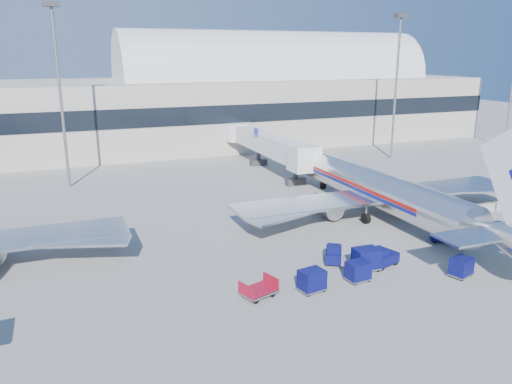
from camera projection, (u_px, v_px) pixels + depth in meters
name	position (u px, v px, depth m)	size (l,w,h in m)	color
ground	(318.00, 245.00, 44.84)	(260.00, 260.00, 0.00)	gray
terminal	(99.00, 107.00, 88.07)	(170.00, 28.15, 21.00)	#B2AA9E
airliner_main	(383.00, 191.00, 51.67)	(32.00, 37.26, 12.07)	silver
jetbridge_near	(264.00, 142.00, 74.09)	(4.40, 27.50, 6.25)	silver
mast_west	(58.00, 69.00, 60.60)	(2.00, 1.20, 22.60)	slate
mast_east	(397.00, 66.00, 78.47)	(2.00, 1.20, 22.60)	slate
barrier_near	(458.00, 212.00, 52.94)	(3.00, 0.55, 0.90)	#9E9E96
barrier_mid	(482.00, 208.00, 54.12)	(3.00, 0.55, 0.90)	#9E9E96
barrier_far	(505.00, 205.00, 55.30)	(3.00, 0.55, 0.90)	#9E9E96
tug_lead	(383.00, 257.00, 40.25)	(2.79, 1.94, 1.66)	#090B46
tug_right	(441.00, 236.00, 45.50)	(2.28, 1.92, 1.34)	#090B46
tug_left	(333.00, 254.00, 41.01)	(2.41, 2.82, 1.65)	#090B46
cart_train_a	(366.00, 259.00, 39.43)	(2.13, 1.67, 1.81)	#090B46
cart_train_b	(358.00, 271.00, 37.58)	(1.87, 1.50, 1.54)	#090B46
cart_train_c	(312.00, 280.00, 35.91)	(2.06, 1.71, 1.63)	#090B46
cart_solo_near	(461.00, 267.00, 38.32)	(2.03, 1.77, 1.52)	#090B46
cart_solo_far	(494.00, 231.00, 46.04)	(2.15, 1.88, 1.59)	#090B46
cart_open_red	(259.00, 291.00, 35.17)	(2.83, 2.37, 0.65)	slate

